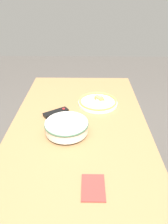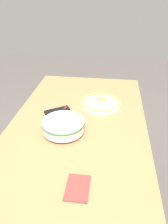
# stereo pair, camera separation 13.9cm
# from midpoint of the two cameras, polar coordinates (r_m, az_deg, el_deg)

# --- Properties ---
(ground_plane) EXTENTS (8.00, 8.00, 0.00)m
(ground_plane) POSITION_cam_midpoint_polar(r_m,az_deg,el_deg) (1.88, -3.31, -23.15)
(ground_plane) COLOR #4C4742
(dining_table) EXTENTS (1.52, 0.84, 0.76)m
(dining_table) POSITION_cam_midpoint_polar(r_m,az_deg,el_deg) (1.38, -4.15, -6.38)
(dining_table) COLOR olive
(dining_table) RESTS_ON ground_plane
(noodle_bowl) EXTENTS (0.25, 0.25, 0.07)m
(noodle_bowl) POSITION_cam_midpoint_polar(r_m,az_deg,el_deg) (1.25, -7.74, -3.93)
(noodle_bowl) COLOR silver
(noodle_bowl) RESTS_ON dining_table
(food_plate) EXTENTS (0.28, 0.28, 0.05)m
(food_plate) POSITION_cam_midpoint_polar(r_m,az_deg,el_deg) (1.55, 1.12, 2.59)
(food_plate) COLOR white
(food_plate) RESTS_ON dining_table
(tv_remote) EXTENTS (0.14, 0.17, 0.02)m
(tv_remote) POSITION_cam_midpoint_polar(r_m,az_deg,el_deg) (1.46, -10.06, -0.22)
(tv_remote) COLOR black
(tv_remote) RESTS_ON dining_table
(folded_napkin) EXTENTS (0.14, 0.10, 0.01)m
(folded_napkin) POSITION_cam_midpoint_polar(r_m,az_deg,el_deg) (0.98, -1.89, -19.29)
(folded_napkin) COLOR #B2332D
(folded_napkin) RESTS_ON dining_table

